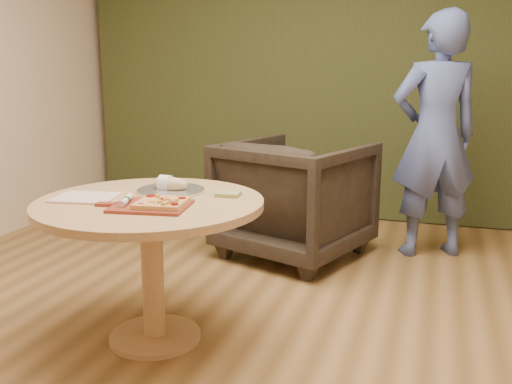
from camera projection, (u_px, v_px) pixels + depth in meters
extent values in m
cube|color=olive|center=(220.00, 360.00, 2.79)|extent=(5.00, 6.00, 0.02)
cube|color=beige|center=(337.00, 65.00, 5.28)|extent=(5.00, 0.02, 2.80)
cube|color=#2C3317|center=(335.00, 65.00, 5.18)|extent=(4.80, 0.14, 2.78)
cylinder|color=tan|center=(155.00, 336.00, 2.99)|extent=(0.47, 0.47, 0.03)
cylinder|color=tan|center=(153.00, 275.00, 2.92)|extent=(0.11, 0.11, 0.68)
cylinder|color=tan|center=(150.00, 204.00, 2.84)|extent=(1.14, 1.14, 0.04)
cube|color=maroon|center=(151.00, 206.00, 2.68)|extent=(0.39, 0.33, 0.01)
cube|color=maroon|center=(107.00, 204.00, 2.71)|extent=(0.11, 0.06, 0.01)
cube|color=tan|center=(162.00, 203.00, 2.66)|extent=(0.25, 0.25, 0.02)
cylinder|color=#6A0907|center=(182.00, 198.00, 2.70)|extent=(0.04, 0.04, 0.00)
cylinder|color=#6A0907|center=(175.00, 204.00, 2.58)|extent=(0.04, 0.04, 0.00)
cylinder|color=#6A0907|center=(164.00, 199.00, 2.68)|extent=(0.05, 0.05, 0.00)
cylinder|color=#6A0907|center=(151.00, 196.00, 2.75)|extent=(0.05, 0.05, 0.00)
cube|color=#DCAE52|center=(170.00, 200.00, 2.64)|extent=(0.02, 0.02, 0.01)
cube|color=#DCAE52|center=(159.00, 202.00, 2.61)|extent=(0.03, 0.03, 0.01)
cube|color=#DCAE52|center=(165.00, 200.00, 2.64)|extent=(0.03, 0.03, 0.01)
cube|color=#DCAE52|center=(176.00, 200.00, 2.64)|extent=(0.03, 0.03, 0.01)
cube|color=#DCAE52|center=(164.00, 204.00, 2.57)|extent=(0.02, 0.02, 0.01)
cube|color=#DCAE52|center=(167.00, 203.00, 2.59)|extent=(0.03, 0.03, 0.01)
cube|color=#DCAE52|center=(158.00, 196.00, 2.72)|extent=(0.02, 0.02, 0.01)
cube|color=#DCAE52|center=(173.00, 202.00, 2.61)|extent=(0.03, 0.03, 0.01)
cube|color=#217618|center=(171.00, 203.00, 2.61)|extent=(0.01, 0.01, 0.00)
cube|color=#217618|center=(154.00, 203.00, 2.60)|extent=(0.01, 0.01, 0.00)
cube|color=#217618|center=(159.00, 201.00, 2.64)|extent=(0.01, 0.01, 0.00)
cube|color=#217618|center=(159.00, 200.00, 2.67)|extent=(0.01, 0.01, 0.00)
cube|color=#217618|center=(159.00, 197.00, 2.72)|extent=(0.01, 0.01, 0.00)
cube|color=#8A3C55|center=(174.00, 203.00, 2.60)|extent=(0.03, 0.02, 0.00)
cube|color=#8A3C55|center=(175.00, 202.00, 2.62)|extent=(0.03, 0.01, 0.00)
cube|color=#8A3C55|center=(141.00, 203.00, 2.60)|extent=(0.03, 0.01, 0.00)
cube|color=#8A3C55|center=(151.00, 202.00, 2.63)|extent=(0.03, 0.01, 0.00)
cube|color=#8A3C55|center=(174.00, 204.00, 2.58)|extent=(0.03, 0.02, 0.00)
cylinder|color=beige|center=(126.00, 200.00, 2.70)|extent=(0.08, 0.17, 0.03)
cylinder|color=#194C26|center=(126.00, 200.00, 2.70)|extent=(0.04, 0.03, 0.03)
cube|color=silver|center=(131.00, 196.00, 2.79)|extent=(0.03, 0.04, 0.00)
cube|color=white|center=(86.00, 197.00, 2.86)|extent=(0.34, 0.29, 0.01)
cylinder|color=silver|center=(171.00, 191.00, 3.01)|extent=(0.35, 0.35, 0.01)
cylinder|color=silver|center=(171.00, 190.00, 3.01)|extent=(0.36, 0.36, 0.02)
ellipsoid|color=tan|center=(171.00, 184.00, 3.00)|extent=(0.19, 0.08, 0.07)
cylinder|color=beige|center=(165.00, 183.00, 3.01)|extent=(0.06, 0.09, 0.09)
cube|color=olive|center=(228.00, 194.00, 2.91)|extent=(0.13, 0.11, 0.02)
imported|color=black|center=(295.00, 192.00, 4.22)|extent=(1.18, 1.14, 0.97)
imported|color=#4A5A99|center=(435.00, 137.00, 4.16)|extent=(0.77, 0.66, 1.79)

